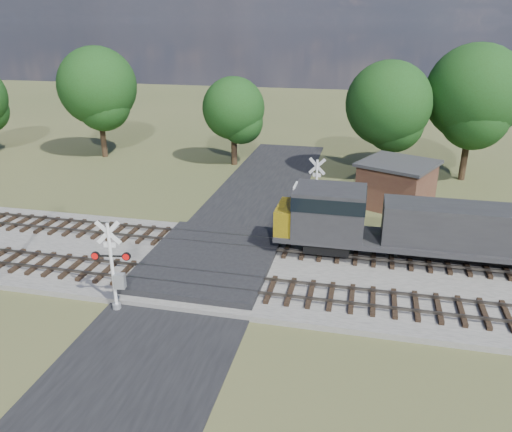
# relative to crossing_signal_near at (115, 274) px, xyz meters

# --- Properties ---
(ground) EXTENTS (160.00, 160.00, 0.00)m
(ground) POSITION_rel_crossing_signal_near_xyz_m (2.85, 4.86, -1.92)
(ground) COLOR #47502A
(ground) RESTS_ON ground
(ballast_bed) EXTENTS (140.00, 10.00, 0.30)m
(ballast_bed) POSITION_rel_crossing_signal_near_xyz_m (12.85, 5.36, -1.77)
(ballast_bed) COLOR gray
(ballast_bed) RESTS_ON ground
(road) EXTENTS (7.00, 60.00, 0.08)m
(road) POSITION_rel_crossing_signal_near_xyz_m (2.85, 4.86, -1.88)
(road) COLOR black
(road) RESTS_ON ground
(crossing_panel) EXTENTS (7.00, 9.00, 0.62)m
(crossing_panel) POSITION_rel_crossing_signal_near_xyz_m (2.85, 5.36, -1.60)
(crossing_panel) COLOR #262628
(crossing_panel) RESTS_ON ground
(track_near) EXTENTS (140.00, 2.60, 0.33)m
(track_near) POSITION_rel_crossing_signal_near_xyz_m (5.97, 2.86, -1.51)
(track_near) COLOR black
(track_near) RESTS_ON ballast_bed
(track_far) EXTENTS (140.00, 2.60, 0.33)m
(track_far) POSITION_rel_crossing_signal_near_xyz_m (5.97, 7.86, -1.51)
(track_far) COLOR black
(track_far) RESTS_ON ballast_bed
(crossing_signal_near) EXTENTS (1.85, 0.46, 4.61)m
(crossing_signal_near) POSITION_rel_crossing_signal_near_xyz_m (0.00, 0.00, 0.00)
(crossing_signal_near) COLOR silver
(crossing_signal_near) RESTS_ON ground
(crossing_signal_far) EXTENTS (1.82, 0.43, 4.53)m
(crossing_signal_far) POSITION_rel_crossing_signal_near_xyz_m (7.77, 13.31, -0.04)
(crossing_signal_far) COLOR silver
(crossing_signal_far) RESTS_ON ground
(equipment_shed) EXTENTS (6.55, 6.55, 3.37)m
(equipment_shed) POSITION_rel_crossing_signal_near_xyz_m (13.32, 17.88, -0.21)
(equipment_shed) COLOR #4B2B20
(equipment_shed) RESTS_ON ground
(treeline) EXTENTS (81.99, 10.07, 12.00)m
(treeline) POSITION_rel_crossing_signal_near_xyz_m (14.74, 25.00, 4.92)
(treeline) COLOR black
(treeline) RESTS_ON ground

